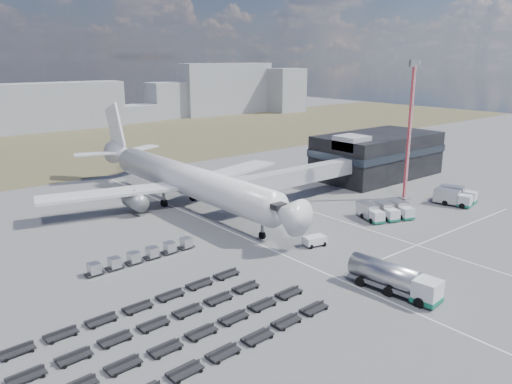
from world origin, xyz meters
TOP-DOWN VIEW (x-y plane):
  - ground at (0.00, 0.00)m, footprint 420.00×420.00m
  - grass_strip at (0.00, 110.00)m, footprint 420.00×90.00m
  - lane_markings at (9.77, 3.00)m, footprint 47.12×110.00m
  - terminal at (47.77, 23.96)m, footprint 30.40×16.40m
  - jet_bridge at (15.90, 20.42)m, footprint 30.30×3.80m
  - airliner at (0.00, 32.38)m, footprint 51.59×64.53m
  - skyline at (15.02, 152.49)m, footprint 285.03×27.66m
  - fuel_tanker at (0.22, -15.06)m, footprint 4.01×11.53m
  - pushback_tug at (4.00, 1.63)m, footprint 3.64×2.51m
  - catering_truck at (8.69, 31.86)m, footprint 3.90×6.38m
  - service_trucks_near at (23.22, 3.16)m, footprint 9.73×8.53m
  - service_trucks_far at (41.09, 0.12)m, footprint 7.04×7.88m
  - uld_row at (-18.48, 12.57)m, footprint 16.49×2.00m
  - baggage_dollies at (-25.65, -6.50)m, footprint 34.54×16.68m
  - floodlight_mast at (36.31, 8.24)m, footprint 2.56×2.07m

SIDE VIEW (x-z plane):
  - ground at x=0.00m, z-range 0.00..0.00m
  - grass_strip at x=0.00m, z-range 0.00..0.01m
  - lane_markings at x=9.77m, z-range 0.00..0.01m
  - baggage_dollies at x=-25.65m, z-range 0.00..0.77m
  - pushback_tug at x=4.00m, z-range 0.00..1.49m
  - uld_row at x=-18.48m, z-range 0.15..1.64m
  - service_trucks_near at x=23.22m, z-range 0.11..2.59m
  - catering_truck at x=8.69m, z-range 0.03..2.76m
  - service_trucks_far at x=41.09m, z-range 0.12..2.85m
  - fuel_tanker at x=0.22m, z-range 0.00..3.65m
  - jet_bridge at x=15.90m, z-range 1.53..8.58m
  - terminal at x=47.77m, z-range -0.25..10.75m
  - airliner at x=0.00m, z-range -3.52..14.10m
  - skyline at x=15.02m, z-range -3.15..21.22m
  - floodlight_mast at x=36.31m, z-range 0.03..26.83m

